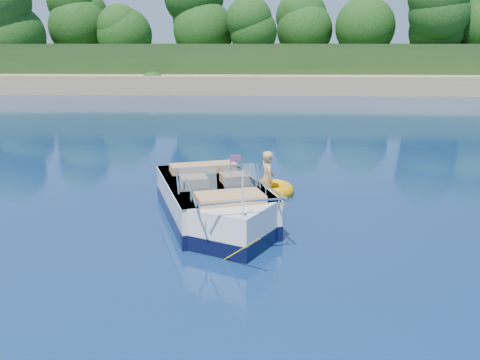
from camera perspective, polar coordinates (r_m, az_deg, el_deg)
The scene contains 6 objects.
ground at distance 9.74m, azimuth -3.83°, elevation -10.65°, with size 160.00×160.00×0.00m, color #091641.
shoreline at distance 72.61m, azimuth 1.71°, elevation 11.98°, with size 170.00×59.00×6.00m.
treeline at distance 49.81m, azimuth 1.41°, elevation 16.10°, with size 150.00×7.12×8.19m.
motorboat at distance 12.59m, azimuth -2.58°, elevation -2.79°, with size 3.33×5.89×2.03m.
tow_tube at distance 15.06m, azimuth 3.04°, elevation -1.06°, with size 1.61×1.61×0.38m.
boy at distance 15.00m, azimuth 2.86°, elevation -1.52°, with size 0.60×0.39×1.64m, color tan.
Camera 1 is at (1.02, -8.76, 4.13)m, focal length 40.00 mm.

